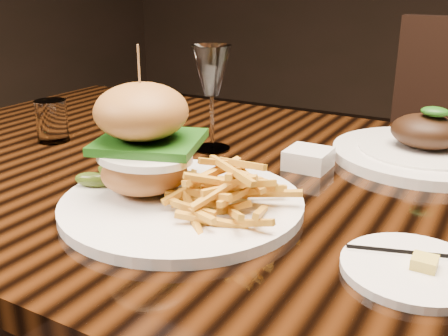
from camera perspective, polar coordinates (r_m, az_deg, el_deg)
The scene contains 7 objects.
dining_table at distance 0.88m, azimuth 5.57°, elevation -5.69°, with size 1.60×0.90×0.75m.
burger_plate at distance 0.72m, azimuth -5.39°, elevation -0.11°, with size 0.34×0.34×0.22m.
side_saucer at distance 0.61m, azimuth 19.92°, elevation -10.27°, with size 0.16×0.16×0.02m.
ramekin at distance 0.90m, azimuth 9.17°, elevation 1.01°, with size 0.07×0.07×0.03m, color white.
wine_glass at distance 0.95m, azimuth -1.36°, elevation 10.18°, with size 0.07×0.07×0.19m.
water_tumbler at distance 1.08m, azimuth -18.21°, elevation 4.89°, with size 0.06×0.06×0.08m, color white.
far_dish at distance 0.99m, azimuth 20.92°, elevation 1.89°, with size 0.32×0.32×0.10m.
Camera 1 is at (0.32, -0.73, 1.05)m, focal length 42.00 mm.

